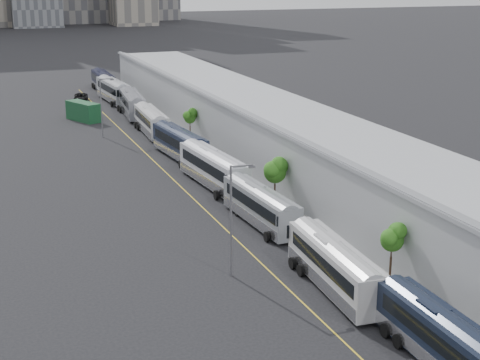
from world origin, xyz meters
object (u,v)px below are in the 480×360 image
street_lamp_near (233,213)px  shipping_container (83,111)px  bus_3 (261,209)px  bus_8 (114,92)px  bus_6 (151,123)px  bus_7 (132,106)px  bus_9 (103,83)px  bus_2 (335,271)px  street_lamp_far (103,103)px  bus_5 (180,146)px  suv (81,97)px  bus_4 (214,171)px  bus_1 (446,346)px

street_lamp_near → shipping_container: street_lamp_near is taller
bus_3 → bus_8: bearing=86.7°
bus_6 → bus_7: 14.43m
bus_7 → bus_8: bearing=96.2°
bus_9 → shipping_container: (-8.39, -28.11, -0.13)m
bus_9 → bus_2: bearing=-89.5°
bus_3 → bus_9: 83.53m
bus_2 → bus_3: size_ratio=1.04×
bus_3 → street_lamp_far: size_ratio=1.47×
bus_5 → bus_9: size_ratio=0.99×
bus_8 → suv: size_ratio=2.69×
bus_7 → street_lamp_far: bearing=-112.3°
bus_4 → bus_9: bearing=85.0°
bus_5 → street_lamp_near: 37.75m
bus_2 → bus_1: bearing=-82.5°
bus_4 → bus_1: bearing=-93.6°
bus_5 → bus_6: size_ratio=1.02×
bus_9 → suv: (-6.00, -10.07, -0.90)m
bus_2 → bus_7: bearing=92.8°
shipping_container → suv: bearing=58.8°
bus_2 → bus_6: size_ratio=1.00×
bus_4 → bus_5: (-0.02, 13.14, -0.08)m
bus_9 → bus_8: bearing=-91.0°
bus_5 → bus_4: bearing=-95.1°
bus_1 → street_lamp_far: 70.91m
street_lamp_far → suv: street_lamp_far is taller
bus_4 → shipping_container: 42.50m
bus_4 → bus_8: (0.32, 57.20, 0.04)m
bus_5 → street_lamp_far: size_ratio=1.56×
bus_8 → suv: bearing=150.7°
street_lamp_near → suv: bearing=89.2°
bus_2 → street_lamp_far: bearing=99.8°
bus_6 → suv: (-5.28, 31.37, -0.84)m
bus_4 → bus_7: size_ratio=1.01×
bus_2 → bus_5: size_ratio=0.98×
bus_1 → bus_4: 41.47m
street_lamp_near → suv: (1.24, 83.75, -4.42)m
street_lamp_far → bus_5: bearing=-67.1°
street_lamp_near → shipping_container: (-1.15, 65.71, -3.66)m
bus_3 → bus_5: bus_5 is taller
bus_8 → bus_9: bearing=84.3°
bus_5 → bus_8: bearing=84.4°
bus_3 → shipping_container: size_ratio=1.85×
shipping_container → suv: size_ratio=1.28×
bus_2 → street_lamp_far: street_lamp_far is taller
bus_4 → street_lamp_near: bearing=-109.4°
bus_2 → bus_5: bearing=93.1°
bus_4 → shipping_container: bus_4 is taller
street_lamp_near → street_lamp_far: street_lamp_near is taller
street_lamp_near → street_lamp_far: 52.88m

